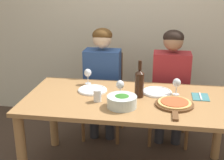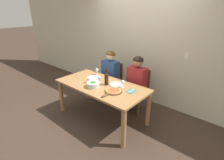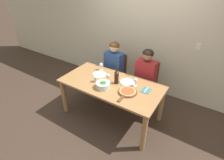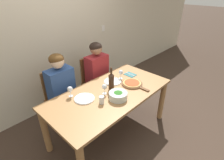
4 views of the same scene
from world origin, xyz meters
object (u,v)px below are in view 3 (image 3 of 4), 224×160
wine_glass_left (101,65)px  chair_right (146,81)px  person_man (145,73)px  fork_on_napkin (146,90)px  pizza_on_board (127,92)px  broccoli_bowl (103,85)px  person_woman (114,64)px  chair_left (116,72)px  wine_glass_centre (108,76)px  wine_glass_right (136,81)px  dinner_plate_right (127,82)px  water_tumbler (96,79)px  wine_bottle (117,77)px  dinner_plate_left (99,74)px

wine_glass_left → chair_right: bearing=29.8°
person_man → fork_on_napkin: 0.58m
pizza_on_board → broccoli_bowl: bearing=-168.3°
pizza_on_board → fork_on_napkin: bearing=44.0°
broccoli_bowl → fork_on_napkin: bearing=25.4°
pizza_on_board → person_woman: bearing=134.4°
chair_left → wine_glass_centre: (0.28, -0.74, 0.35)m
chair_right → fork_on_napkin: 0.73m
broccoli_bowl → pizza_on_board: bearing=11.7°
chair_right → wine_glass_right: bearing=-87.1°
dinner_plate_right → person_woman: bearing=140.7°
person_woman → water_tumbler: size_ratio=12.14×
pizza_on_board → wine_glass_centre: (-0.46, 0.12, 0.09)m
chair_right → wine_glass_right: (0.03, -0.62, 0.35)m
person_man → wine_glass_left: size_ratio=8.15×
broccoli_bowl → wine_glass_left: size_ratio=1.60×
wine_glass_left → wine_glass_centre: 0.45m
chair_left → broccoli_bowl: chair_left is taller
wine_bottle → dinner_plate_left: (-0.43, 0.08, -0.12)m
chair_left → person_woman: size_ratio=0.75×
wine_glass_centre → fork_on_napkin: wine_glass_centre is taller
dinner_plate_left → wine_glass_left: 0.22m
wine_bottle → wine_glass_right: 0.33m
chair_right → wine_bottle: size_ratio=2.84×
wine_bottle → water_tumbler: (-0.34, -0.15, -0.08)m
broccoli_bowl → fork_on_napkin: (0.65, 0.31, -0.04)m
dinner_plate_left → dinner_plate_right: 0.58m
person_woman → fork_on_napkin: size_ratio=6.84×
wine_bottle → fork_on_napkin: (0.53, 0.07, -0.13)m
person_woman → dinner_plate_left: bearing=-88.9°
fork_on_napkin → wine_bottle: bearing=-172.3°
pizza_on_board → fork_on_napkin: size_ratio=2.51×
fork_on_napkin → dinner_plate_left: bearing=179.7°
fork_on_napkin → wine_glass_right: bearing=172.6°
wine_bottle → chair_right: bearing=68.1°
wine_bottle → wine_glass_centre: (-0.16, -0.03, -0.02)m
wine_glass_right → dinner_plate_right: bearing=173.0°
wine_glass_left → water_tumbler: wine_glass_left is taller
chair_left → pizza_on_board: size_ratio=2.05×
chair_right → person_woman: size_ratio=0.75×
chair_right → wine_bottle: wine_bottle is taller
person_woman → broccoli_bowl: size_ratio=5.10×
wine_glass_right → wine_bottle: bearing=-162.9°
dinner_plate_right → pizza_on_board: pizza_on_board is taller
chair_left → water_tumbler: (0.10, -0.87, 0.30)m
chair_left → pizza_on_board: chair_left is taller
broccoli_bowl → water_tumbler: 0.23m
dinner_plate_left → broccoli_bowl: bearing=-45.3°
broccoli_bowl → wine_glass_left: (-0.39, 0.49, 0.06)m
wine_bottle → wine_glass_right: (0.32, 0.10, -0.02)m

